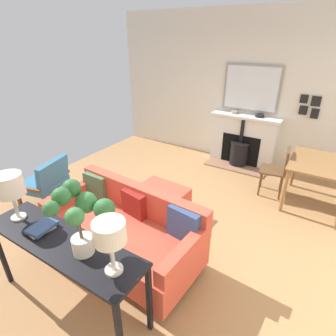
{
  "coord_description": "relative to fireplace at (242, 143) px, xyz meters",
  "views": [
    {
      "loc": [
        2.53,
        1.65,
        2.38
      ],
      "look_at": [
        -0.51,
        -0.23,
        0.61
      ],
      "focal_mm": 28.47,
      "sensor_mm": 36.0,
      "label": 1
    }
  ],
  "objects": [
    {
      "name": "mirror_over_mantel",
      "position": [
        -0.14,
        0.0,
        1.05
      ],
      "size": [
        0.04,
        1.06,
        0.87
      ],
      "color": "gray"
    },
    {
      "name": "dining_table",
      "position": [
        0.89,
        1.47,
        0.18
      ],
      "size": [
        1.01,
        0.89,
        0.72
      ],
      "color": "olive",
      "rests_on": "ground"
    },
    {
      "name": "photo_gallery_row",
      "position": [
        -0.15,
        1.05,
        0.84
      ],
      "size": [
        0.02,
        0.34,
        0.39
      ],
      "color": "black"
    },
    {
      "name": "potted_plant",
      "position": [
        4.01,
        -0.06,
        0.73
      ],
      "size": [
        0.46,
        0.44,
        0.6
      ],
      "color": "silver",
      "rests_on": "console_table"
    },
    {
      "name": "book_stack",
      "position": [
        4.05,
        -0.6,
        0.37
      ],
      "size": [
        0.26,
        0.19,
        0.05
      ],
      "color": "beige",
      "rests_on": "console_table"
    },
    {
      "name": "ottoman",
      "position": [
        2.33,
        -0.44,
        -0.21
      ],
      "size": [
        0.62,
        0.75,
        0.4
      ],
      "color": "#B2B2B7",
      "rests_on": "ground"
    },
    {
      "name": "table_lamp_far_end",
      "position": [
        4.06,
        0.28,
        0.69
      ],
      "size": [
        0.24,
        0.24,
        0.45
      ],
      "color": "beige",
      "rests_on": "console_table"
    },
    {
      "name": "mantel_bowl_near",
      "position": [
        -0.05,
        -0.25,
        0.59
      ],
      "size": [
        0.12,
        0.12,
        0.05
      ],
      "color": "#9E9384",
      "rests_on": "fireplace"
    },
    {
      "name": "ground_plane",
      "position": [
        2.55,
        -0.26,
        -0.45
      ],
      "size": [
        5.56,
        5.39,
        0.01
      ],
      "primitive_type": "cube",
      "color": "#A87A4C"
    },
    {
      "name": "wall_left",
      "position": [
        -0.23,
        -0.26,
        0.99
      ],
      "size": [
        0.12,
        5.39,
        2.88
      ],
      "primitive_type": "cube",
      "color": "beige",
      "rests_on": "ground"
    },
    {
      "name": "armchair_accent",
      "position": [
        3.08,
        -2.01,
        -0.0
      ],
      "size": [
        0.79,
        0.72,
        0.79
      ],
      "color": "brown",
      "rests_on": "ground"
    },
    {
      "name": "sofa",
      "position": [
        3.27,
        -0.33,
        -0.1
      ],
      "size": [
        0.98,
        1.9,
        0.81
      ],
      "color": "#B2B2B7",
      "rests_on": "ground"
    },
    {
      "name": "fireplace",
      "position": [
        0.0,
        0.0,
        0.0
      ],
      "size": [
        0.64,
        1.34,
        1.01
      ],
      "color": "#93664C",
      "rests_on": "ground"
    },
    {
      "name": "dining_chair_near_fireplace",
      "position": [
        0.88,
        0.88,
        0.04
      ],
      "size": [
        0.45,
        0.45,
        0.82
      ],
      "color": "brown",
      "rests_on": "ground"
    },
    {
      "name": "console_table",
      "position": [
        4.06,
        -0.34,
        0.26
      ],
      "size": [
        0.44,
        1.64,
        0.79
      ],
      "color": "black",
      "rests_on": "ground"
    },
    {
      "name": "table_lamp_near_end",
      "position": [
        4.06,
        -0.95,
        0.7
      ],
      "size": [
        0.25,
        0.25,
        0.47
      ],
      "color": "beige",
      "rests_on": "console_table"
    },
    {
      "name": "mantel_bowl_far",
      "position": [
        -0.05,
        0.25,
        0.59
      ],
      "size": [
        0.16,
        0.16,
        0.05
      ],
      "color": "black",
      "rests_on": "fireplace"
    }
  ]
}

